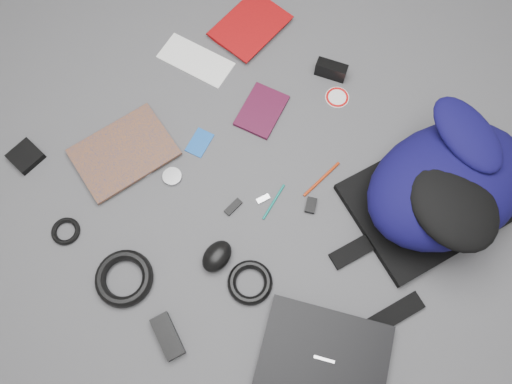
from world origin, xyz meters
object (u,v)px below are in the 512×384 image
Objects in this scene: comic_book at (107,127)px; power_brick at (168,336)px; laptop at (323,359)px; backpack at (448,184)px; dvd_case at (262,111)px; mouse at (217,256)px; pouch at (26,156)px; textbook_red at (230,12)px; compact_camera at (331,70)px.

comic_book is 0.65m from power_brick.
laptop is at bearing 54.05° from power_brick.
comic_book is (-0.89, -0.42, -0.10)m from backpack.
laptop is at bearing 8.51° from comic_book.
laptop is at bearing -51.53° from dvd_case.
mouse is (0.52, -0.10, 0.01)m from comic_book.
laptop is 3.34× the size of mouse.
backpack is 0.65m from mouse.
comic_book is 0.25m from pouch.
power_brick is at bearing -83.87° from mouse.
laptop is at bearing -35.84° from textbook_red.
mouse is 0.24m from power_brick.
mouse reaches higher than pouch.
laptop is 3.34× the size of compact_camera.
dvd_case is (0.31, -0.22, -0.01)m from textbook_red.
power_brick is at bearing -57.11° from textbook_red.
power_brick is (-0.35, -0.20, -0.00)m from laptop.
compact_camera is 0.96m from pouch.
comic_book is at bearing 147.97° from laptop.
textbook_red is at bearing 164.10° from compact_camera.
compact_camera reaches higher than comic_book.
backpack is 0.57m from laptop.
power_brick is at bearing -10.24° from pouch.
power_brick is at bearing -173.13° from laptop.
backpack reaches higher than textbook_red.
pouch is at bearing -141.11° from dvd_case.
backpack is 0.84m from power_brick.
mouse is at bearing 6.10° from comic_book.
dvd_case is 1.68× the size of mouse.
power_brick is (0.22, -0.67, 0.01)m from dvd_case.
textbook_red is at bearing 79.53° from pouch.
compact_camera is 0.68m from mouse.
mouse is at bearing 151.26° from laptop.
textbook_red reaches higher than pouch.
mouse is at bearing -78.71° from dvd_case.
compact_camera is 0.83× the size of power_brick.
textbook_red reaches higher than dvd_case.
compact_camera is 0.92m from power_brick.
pouch is at bearing 161.20° from laptop.
textbook_red is 1.04m from power_brick.
backpack is 0.58m from dvd_case.
backpack is 5.42× the size of mouse.
pouch is at bearing -171.19° from mouse.
backpack reaches higher than dvd_case.
mouse is 1.17× the size of pouch.
pouch is (-1.02, -0.08, -0.01)m from laptop.
pouch is (-0.45, -0.55, 0.00)m from dvd_case.
backpack is 2.23× the size of textbook_red.
textbook_red is (-0.87, 0.13, -0.10)m from backpack.
pouch is (-0.54, -0.79, -0.02)m from compact_camera.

